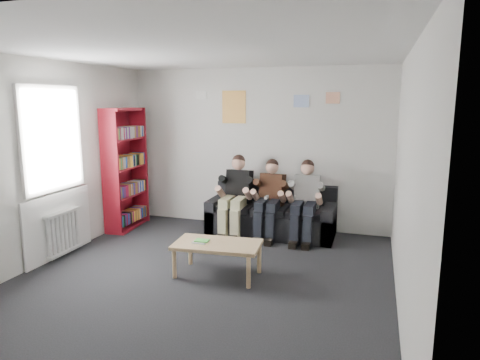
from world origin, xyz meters
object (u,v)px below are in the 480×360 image
(coffee_table, at_px, (217,247))
(person_right, at_px, (305,202))
(person_left, at_px, (235,196))
(sofa, at_px, (272,217))
(person_middle, at_px, (269,199))
(bookshelf, at_px, (126,169))

(coffee_table, bearing_deg, person_right, 64.61)
(coffee_table, distance_m, person_left, 1.75)
(sofa, xyz_separation_m, person_right, (0.57, -0.19, 0.34))
(person_left, height_order, person_middle, person_left)
(person_middle, xyz_separation_m, person_right, (0.57, -0.00, 0.00))
(bookshelf, height_order, coffee_table, bookshelf)
(sofa, distance_m, coffee_table, 1.91)
(bookshelf, distance_m, person_middle, 2.49)
(sofa, height_order, person_left, person_left)
(person_middle, bearing_deg, person_left, -172.95)
(person_left, relative_size, person_middle, 1.04)
(person_middle, height_order, person_right, person_right)
(bookshelf, xyz_separation_m, person_middle, (2.45, 0.22, -0.40))
(bookshelf, height_order, person_right, bookshelf)
(person_left, relative_size, person_right, 1.03)
(sofa, distance_m, person_middle, 0.38)
(bookshelf, relative_size, person_right, 1.63)
(bookshelf, bearing_deg, sofa, 4.65)
(person_middle, bearing_deg, bookshelf, -168.01)
(bookshelf, height_order, person_left, bookshelf)
(sofa, relative_size, bookshelf, 1.00)
(coffee_table, xyz_separation_m, person_right, (0.81, 1.70, 0.25))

